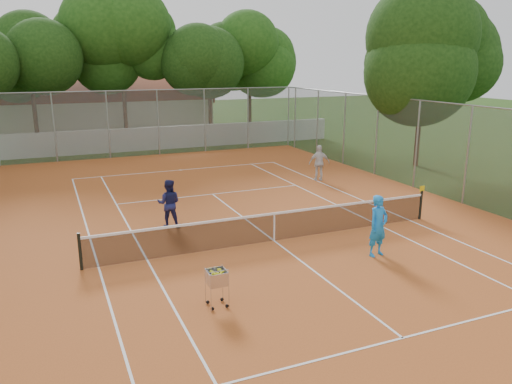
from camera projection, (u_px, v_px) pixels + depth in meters
name	position (u px, v px, depth m)	size (l,w,h in m)	color
ground	(274.00, 241.00, 16.18)	(120.00, 120.00, 0.00)	#1D370F
court_pad	(274.00, 241.00, 16.18)	(18.00, 34.00, 0.02)	#AD5421
court_lines	(274.00, 241.00, 16.18)	(10.98, 23.78, 0.01)	white
tennis_net	(274.00, 227.00, 16.06)	(11.88, 0.10, 0.98)	black
perimeter_fence	(275.00, 182.00, 15.68)	(18.00, 34.00, 4.00)	slate
boundary_wall	(153.00, 138.00, 32.92)	(26.00, 0.30, 1.50)	silver
clubhouse	(102.00, 105.00, 40.70)	(16.40, 9.00, 4.40)	beige
tropical_trees	(140.00, 72.00, 34.51)	(29.00, 19.00, 10.00)	black
player_near	(378.00, 226.00, 14.75)	(0.68, 0.44, 1.86)	#1A86E5
player_far_left	(169.00, 203.00, 17.38)	(0.82, 0.64, 1.70)	#1A1D4F
player_far_right	(319.00, 163.00, 24.21)	(1.02, 0.43, 1.75)	silver
ball_hopper	(217.00, 287.00, 11.74)	(0.48, 0.48, 0.99)	silver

